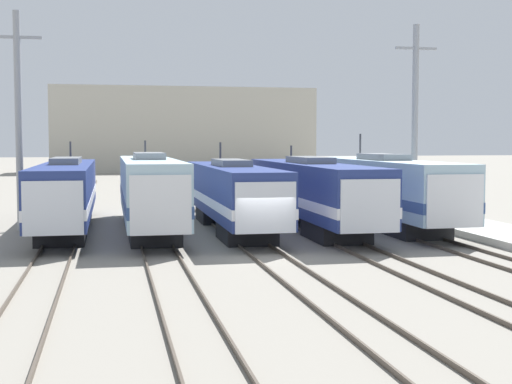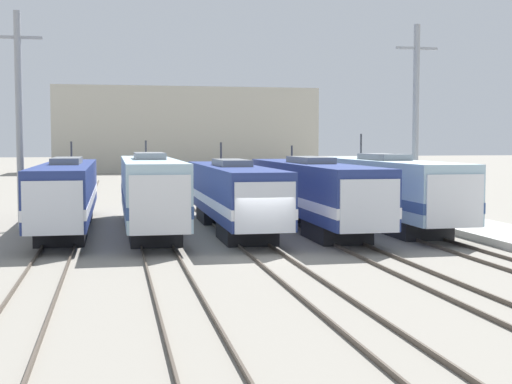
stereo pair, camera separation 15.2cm
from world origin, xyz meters
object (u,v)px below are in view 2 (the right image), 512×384
Objects in this scene: locomotive_far_left at (67,193)px; locomotive_center_right at (313,192)px; catenary_tower_right at (416,121)px; locomotive_center_left at (150,191)px; locomotive_center at (233,194)px; locomotive_far_right at (387,190)px; catenary_tower_left at (19,119)px.

locomotive_far_left reaches higher than locomotive_center_right.
locomotive_center_right is 1.60× the size of catenary_tower_right.
locomotive_center is at bearing -7.67° from locomotive_center_left.
locomotive_center is 4.44m from locomotive_center_right.
catenary_tower_right is at bearing 7.39° from locomotive_center_left.
locomotive_far_right reaches higher than locomotive_center_left.
catenary_tower_right is at bearing 21.53° from locomotive_center_right.
locomotive_center_left reaches higher than locomotive_center_right.
catenary_tower_right reaches higher than locomotive_center_left.
locomotive_center_left is at bearing -16.87° from catenary_tower_left.
catenary_tower_left reaches higher than locomotive_center.
locomotive_center_left is at bearing -172.61° from catenary_tower_right.
locomotive_far_left is 4.73m from locomotive_center_left.
catenary_tower_left is (-6.91, 2.10, 3.93)m from locomotive_center_left.
locomotive_center_left is at bearing -20.37° from locomotive_far_left.
locomotive_center_right is at bearing -10.33° from locomotive_far_left.
locomotive_center is at bearing -14.20° from locomotive_far_left.
locomotive_far_right is 1.48× the size of catenary_tower_left.
locomotive_far_left is 1.68× the size of catenary_tower_left.
locomotive_center_right is at bearing -158.47° from catenary_tower_right.
catenary_tower_right is at bearing 1.25° from locomotive_far_left.
locomotive_center_right is at bearing -176.14° from locomotive_far_right.
locomotive_center_right is at bearing -2.33° from locomotive_center.
locomotive_far_right reaches higher than locomotive_center_right.
locomotive_center_left is (4.44, -1.65, 0.13)m from locomotive_far_left.
locomotive_center_right is 1.08× the size of locomotive_far_right.
catenary_tower_left is at bearing 180.00° from catenary_tower_right.
locomotive_far_right reaches higher than locomotive_center.
locomotive_center_left is 4.48m from locomotive_center.
locomotive_far_right is at bearing -7.26° from catenary_tower_left.
locomotive_center_left is at bearing 174.99° from locomotive_center_right.
locomotive_far_left is at bearing -178.75° from catenary_tower_right.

